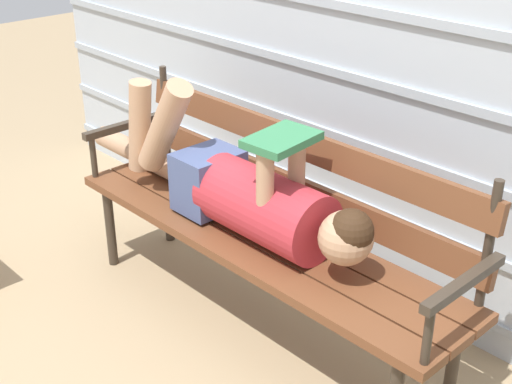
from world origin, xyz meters
The scene contains 4 objects.
ground_plane centered at (0.00, 0.00, 0.00)m, with size 12.00×12.00×0.00m, color tan.
house_siding centered at (0.00, 0.67, 1.08)m, with size 4.36×0.08×2.16m.
park_bench centered at (0.00, 0.18, 0.48)m, with size 1.83×0.44×0.87m.
reclining_person centered at (-0.09, 0.11, 0.59)m, with size 1.71×0.27×0.55m.
Camera 1 is at (1.72, -1.51, 1.76)m, focal length 49.19 mm.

